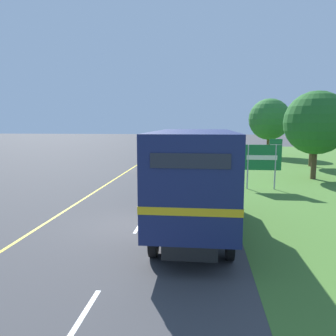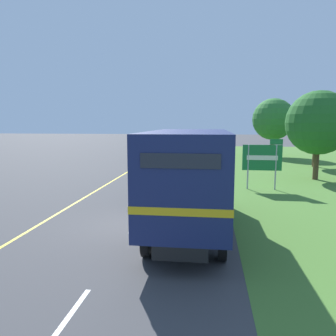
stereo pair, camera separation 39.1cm
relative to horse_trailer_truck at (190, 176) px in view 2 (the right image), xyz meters
The scene contains 15 objects.
ground_plane 2.91m from the horse_trailer_truck, behind, with size 200.00×200.00×0.00m, color #3D3D3F.
edge_line_yellow 15.02m from the horse_trailer_truck, 112.85° to the left, with size 0.12×60.47×0.01m, color yellow.
centre_dash_nearest 6.56m from the horse_trailer_truck, 109.45° to the right, with size 0.12×2.60×0.01m, color white.
centre_dash_near 2.98m from the horse_trailer_truck, 161.18° to the left, with size 0.12×2.60×0.01m, color white.
centre_dash_mid_a 7.86m from the horse_trailer_truck, 105.89° to the left, with size 0.12×2.60×0.01m, color white.
centre_dash_mid_b 14.21m from the horse_trailer_truck, 98.51° to the left, with size 0.12×2.60×0.01m, color white.
centre_dash_far 20.71m from the horse_trailer_truck, 95.79° to the left, with size 0.12×2.60×0.01m, color white.
centre_dash_farthest 27.26m from the horse_trailer_truck, 94.39° to the left, with size 0.12×2.60×0.01m, color white.
horse_trailer_truck is the anchor object (origin of this frame).
lead_car_white 15.65m from the horse_trailer_truck, 104.35° to the left, with size 1.80×3.92×1.87m.
lead_car_red_ahead 27.54m from the horse_trailer_truck, 90.71° to the left, with size 1.80×3.93×1.99m.
highway_sign 8.78m from the horse_trailer_truck, 64.70° to the left, with size 2.25×0.09×2.96m.
roadside_tree_near 14.45m from the horse_trailer_truck, 56.31° to the left, with size 4.32×4.32×6.05m.
roadside_tree_mid 21.45m from the horse_trailer_truck, 62.32° to the left, with size 4.49×4.49×6.53m.
roadside_tree_far 28.90m from the horse_trailer_truck, 74.15° to the left, with size 4.76×4.76×6.67m.
Camera 2 is at (2.77, -11.80, 3.89)m, focal length 35.00 mm.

